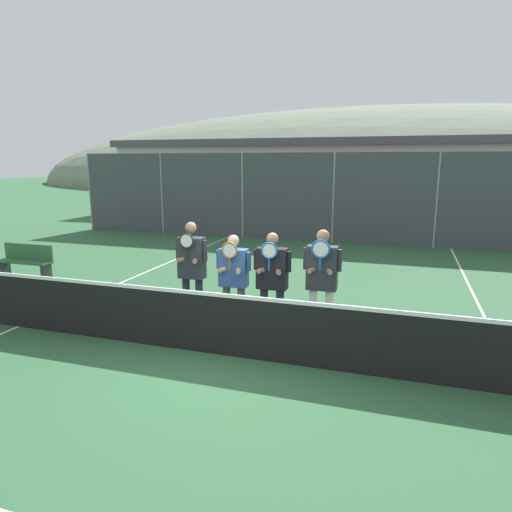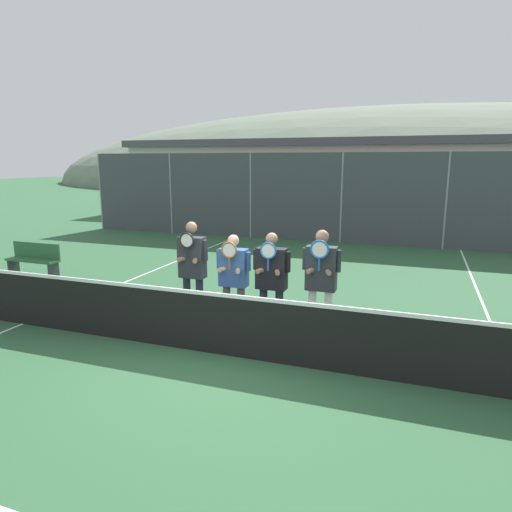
# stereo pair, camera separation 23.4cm
# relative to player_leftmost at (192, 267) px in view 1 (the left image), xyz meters

# --- Properties ---
(ground_plane) EXTENTS (120.00, 120.00, 0.00)m
(ground_plane) POSITION_rel_player_leftmost_xyz_m (1.01, -0.93, -1.09)
(ground_plane) COLOR #2D5B38
(hill_distant) EXTENTS (92.82, 51.56, 18.05)m
(hill_distant) POSITION_rel_player_leftmost_xyz_m (1.01, 52.45, -1.09)
(hill_distant) COLOR slate
(hill_distant) RESTS_ON ground_plane
(clubhouse_building) EXTENTS (22.85, 5.50, 3.95)m
(clubhouse_building) POSITION_rel_player_leftmost_xyz_m (-0.56, 17.53, 0.90)
(clubhouse_building) COLOR beige
(clubhouse_building) RESTS_ON ground_plane
(fence_back) EXTENTS (20.50, 0.06, 3.16)m
(fence_back) POSITION_rel_player_leftmost_xyz_m (1.01, 9.28, 0.49)
(fence_back) COLOR gray
(fence_back) RESTS_ON ground_plane
(tennis_net) EXTENTS (10.67, 0.09, 1.07)m
(tennis_net) POSITION_rel_player_leftmost_xyz_m (1.01, -0.93, -0.59)
(tennis_net) COLOR gray
(tennis_net) RESTS_ON ground_plane
(court_line_left_sideline) EXTENTS (0.05, 16.00, 0.01)m
(court_line_left_sideline) POSITION_rel_player_leftmost_xyz_m (-2.96, 2.07, -1.09)
(court_line_left_sideline) COLOR white
(court_line_left_sideline) RESTS_ON ground_plane
(court_line_right_sideline) EXTENTS (0.05, 16.00, 0.01)m
(court_line_right_sideline) POSITION_rel_player_leftmost_xyz_m (4.98, 2.07, -1.09)
(court_line_right_sideline) COLOR white
(court_line_right_sideline) RESTS_ON ground_plane
(player_leftmost) EXTENTS (0.59, 0.34, 1.87)m
(player_leftmost) POSITION_rel_player_leftmost_xyz_m (0.00, 0.00, 0.00)
(player_leftmost) COLOR #232838
(player_leftmost) RESTS_ON ground_plane
(player_center_left) EXTENTS (0.61, 0.34, 1.68)m
(player_center_left) POSITION_rel_player_leftmost_xyz_m (0.75, 0.03, -0.10)
(player_center_left) COLOR #56565B
(player_center_left) RESTS_ON ground_plane
(player_center_right) EXTENTS (0.63, 0.34, 1.77)m
(player_center_right) POSITION_rel_player_leftmost_xyz_m (1.45, -0.05, -0.05)
(player_center_right) COLOR #232838
(player_center_right) RESTS_ON ground_plane
(player_rightmost) EXTENTS (0.61, 0.34, 1.84)m
(player_rightmost) POSITION_rel_player_leftmost_xyz_m (2.24, 0.02, -0.00)
(player_rightmost) COLOR white
(player_rightmost) RESTS_ON ground_plane
(car_far_left) EXTENTS (4.06, 1.91, 1.81)m
(car_far_left) POSITION_rel_player_leftmost_xyz_m (-4.64, 12.46, -0.17)
(car_far_left) COLOR slate
(car_far_left) RESTS_ON ground_plane
(car_left_of_center) EXTENTS (4.56, 2.01, 1.87)m
(car_left_of_center) POSITION_rel_player_leftmost_xyz_m (0.28, 12.41, -0.14)
(car_left_of_center) COLOR maroon
(car_left_of_center) RESTS_ON ground_plane
(car_center) EXTENTS (4.28, 2.03, 1.66)m
(car_center) POSITION_rel_player_leftmost_xyz_m (5.31, 12.04, -0.23)
(car_center) COLOR slate
(car_center) RESTS_ON ground_plane
(bench_courtside) EXTENTS (1.46, 0.36, 0.85)m
(bench_courtside) POSITION_rel_player_leftmost_xyz_m (-5.46, 1.84, -0.64)
(bench_courtside) COLOR #2D6038
(bench_courtside) RESTS_ON ground_plane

